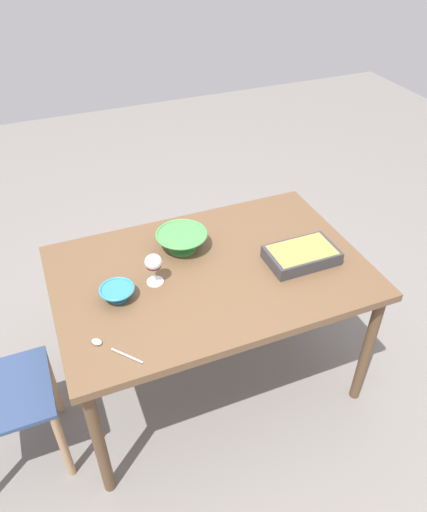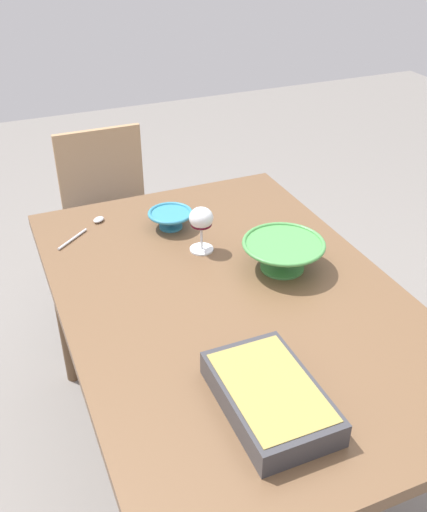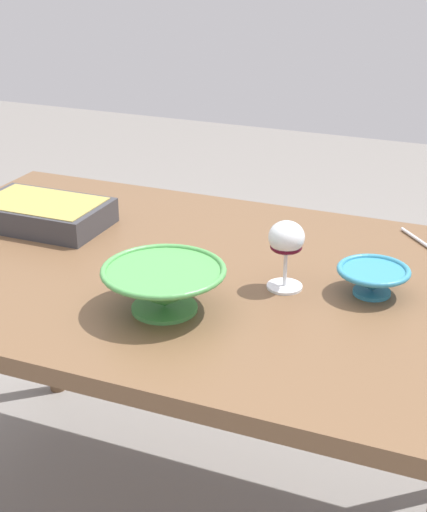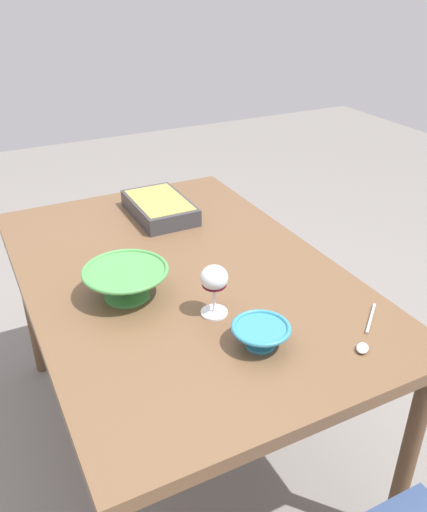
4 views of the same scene
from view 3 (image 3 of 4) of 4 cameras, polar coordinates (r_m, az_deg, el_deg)
The scene contains 5 objects.
dining_table at distance 1.75m, azimuth -2.74°, elevation -2.77°, with size 1.41×0.94×0.75m.
wine_glass at distance 1.59m, azimuth 5.42°, elevation 1.00°, with size 0.08×0.08×0.15m.
casserole_dish at distance 1.99m, azimuth -12.55°, elevation 3.21°, with size 0.32×0.20×0.06m.
mixing_bowl at distance 1.62m, azimuth 11.74°, elevation -1.65°, with size 0.15×0.15×0.06m.
small_bowl at distance 1.52m, azimuth -3.70°, elevation -2.27°, with size 0.25×0.25×0.09m.
Camera 3 is at (-0.68, 1.41, 1.47)m, focal length 53.92 mm.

